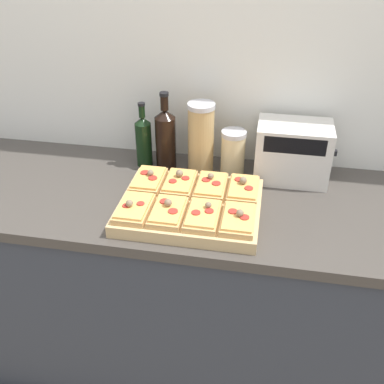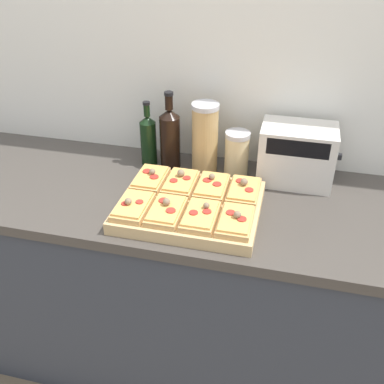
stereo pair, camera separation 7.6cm
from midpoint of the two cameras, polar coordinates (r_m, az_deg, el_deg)
The scene contains 16 objects.
wall_back at distance 1.84m, azimuth 3.30°, elevation 14.67°, with size 6.00×0.06×2.50m.
kitchen_counter at distance 1.96m, azimuth 0.56°, elevation -11.55°, with size 2.63×0.67×0.90m.
cutting_board at distance 1.57m, azimuth 1.12°, elevation -1.89°, with size 0.48×0.39×0.04m, color tan.
pizza_slice_back_left at distance 1.67m, azimuth -4.01°, elevation 1.72°, with size 0.11×0.18×0.05m.
pizza_slice_back_midleft at distance 1.64m, azimuth -0.13°, elevation 1.26°, with size 0.11×0.18×0.06m.
pizza_slice_back_midright at distance 1.62m, azimuth 3.87°, elevation 0.73°, with size 0.11×0.18×0.05m.
pizza_slice_back_right at distance 1.61m, azimuth 7.95°, elevation 0.22°, with size 0.11×0.18×0.06m.
pizza_slice_front_left at distance 1.52m, azimuth -6.10°, elevation -1.81°, with size 0.11×0.18×0.05m.
pizza_slice_front_midleft at distance 1.49m, azimuth -1.84°, elevation -2.39°, with size 0.11×0.18×0.05m.
pizza_slice_front_midright at distance 1.47m, azimuth 2.57°, elevation -3.02°, with size 0.11×0.18×0.05m.
pizza_slice_front_right at distance 1.45m, azimuth 7.06°, elevation -3.63°, with size 0.11×0.18×0.05m.
olive_oil_bottle at distance 1.84m, azimuth -4.38°, elevation 6.71°, with size 0.07×0.07×0.27m.
wine_bottle at distance 1.81m, azimuth -1.62°, elevation 6.99°, with size 0.08×0.08×0.32m.
grain_jar_tall at distance 1.77m, azimuth 2.88°, elevation 6.86°, with size 0.11×0.11×0.28m.
grain_jar_short at distance 1.78m, azimuth 6.92°, elevation 4.89°, with size 0.10×0.10×0.18m.
toaster_oven at distance 1.76m, azimuth 14.35°, elevation 4.61°, with size 0.30×0.18×0.23m.
Camera 2 is at (0.35, -1.04, 1.82)m, focal length 42.00 mm.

